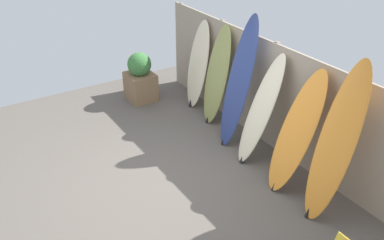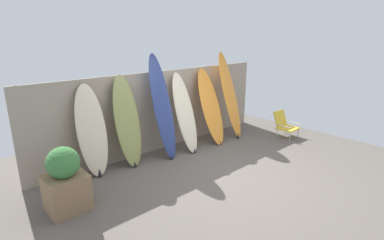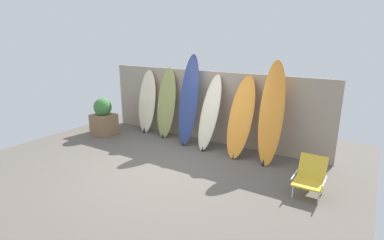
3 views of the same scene
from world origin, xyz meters
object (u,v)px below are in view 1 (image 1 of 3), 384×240
surfboard_orange_4 (296,133)px  surfboard_orange_5 (336,144)px  surfboard_navy_2 (239,83)px  surfboard_cream_0 (198,65)px  surfboard_cream_3 (261,110)px  planter_box (140,78)px  surfboard_olive_1 (217,76)px

surfboard_orange_4 → surfboard_orange_5: size_ratio=0.83×
surfboard_navy_2 → surfboard_orange_4: 1.43m
surfboard_cream_0 → surfboard_orange_5: 3.61m
surfboard_navy_2 → surfboard_orange_5: 2.10m
surfboard_cream_3 → planter_box: 3.05m
surfboard_orange_5 → surfboard_orange_4: bearing=179.3°
surfboard_navy_2 → planter_box: 2.51m
surfboard_olive_1 → surfboard_navy_2: surfboard_navy_2 is taller
surfboard_cream_0 → surfboard_orange_4: 2.92m
surfboard_cream_3 → surfboard_orange_4: bearing=-2.3°
surfboard_cream_3 → surfboard_orange_5: surfboard_orange_5 is taller
surfboard_navy_2 → planter_box: size_ratio=2.18×
surfboard_cream_3 → surfboard_orange_4: 0.81m
surfboard_olive_1 → surfboard_orange_4: 2.20m
surfboard_cream_0 → surfboard_cream_3: 2.11m
surfboard_olive_1 → planter_box: size_ratio=1.81×
surfboard_orange_5 → planter_box: bearing=-172.2°
surfboard_cream_0 → planter_box: bearing=-134.8°
surfboard_cream_0 → surfboard_olive_1: (0.72, -0.06, 0.05)m
surfboard_navy_2 → surfboard_cream_3: (0.60, -0.02, -0.22)m
surfboard_orange_4 → planter_box: 3.83m
surfboard_orange_4 → surfboard_orange_5: surfboard_orange_5 is taller
surfboard_olive_1 → surfboard_orange_5: (2.88, -0.18, 0.16)m
surfboard_orange_5 → planter_box: 4.52m
surfboard_orange_5 → surfboard_navy_2: bearing=178.4°
surfboard_cream_3 → surfboard_orange_5: bearing=-1.6°
surfboard_cream_0 → planter_box: surfboard_cream_0 is taller
surfboard_cream_3 → surfboard_orange_5: 1.51m
surfboard_cream_3 → surfboard_orange_5: (1.49, -0.04, 0.20)m
surfboard_cream_0 → surfboard_orange_5: size_ratio=0.80×
surfboard_navy_2 → surfboard_cream_3: bearing=-1.6°
surfboard_orange_4 → surfboard_orange_5: (0.69, -0.01, 0.19)m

